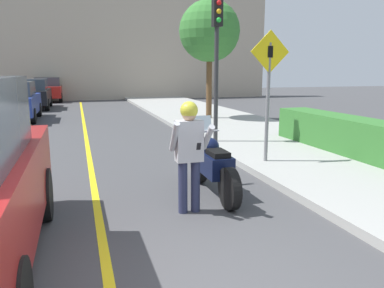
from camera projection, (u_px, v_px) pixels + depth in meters
name	position (u px, v px, depth m)	size (l,w,h in m)	color
sidewalk_curb	(336.00, 163.00, 8.56)	(4.40, 44.00, 0.14)	#9E9E99
road_center_line	(90.00, 162.00, 8.90)	(0.12, 36.00, 0.01)	yellow
building_backdrop	(86.00, 43.00, 27.05)	(28.00, 1.20, 8.15)	#B2A38E
motorcycle	(213.00, 166.00, 6.51)	(0.62, 2.21, 1.32)	black
person_biker	(189.00, 146.00, 5.57)	(0.59, 0.47, 1.70)	#282D4C
crossing_sign	(269.00, 84.00, 8.10)	(0.91, 0.08, 2.84)	slate
traffic_light	(217.00, 44.00, 10.25)	(0.26, 0.30, 3.93)	#2D2D30
hedge_row	(359.00, 137.00, 8.93)	(0.90, 5.94, 0.86)	#33702D
street_tree	(210.00, 31.00, 15.39)	(2.51, 2.51, 4.85)	brown
parked_car_blue	(14.00, 101.00, 16.07)	(1.88, 4.20, 1.68)	black
parked_car_black	(32.00, 94.00, 21.03)	(1.88, 4.20, 1.68)	black
parked_car_red	(48.00, 89.00, 26.30)	(1.88, 4.20, 1.68)	black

